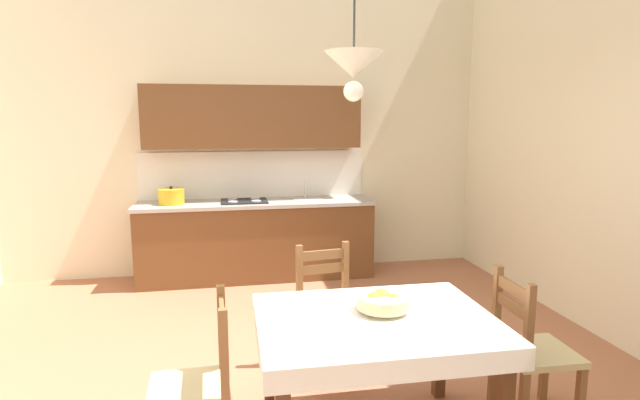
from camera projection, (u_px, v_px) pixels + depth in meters
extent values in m
cube|color=beige|center=(248.00, 99.00, 5.96)|extent=(6.18, 0.12, 4.13)
cube|color=brown|center=(257.00, 241.00, 5.87)|extent=(2.65, 0.60, 0.86)
cube|color=#ADA8A3|center=(256.00, 203.00, 5.79)|extent=(2.68, 0.63, 0.04)
cube|color=white|center=(254.00, 174.00, 6.03)|extent=(2.65, 0.01, 0.55)
cube|color=brown|center=(253.00, 117.00, 5.77)|extent=(2.44, 0.34, 0.70)
cube|color=black|center=(259.00, 280.00, 5.67)|extent=(2.61, 0.02, 0.09)
cylinder|color=silver|center=(307.00, 200.00, 5.91)|extent=(0.34, 0.34, 0.02)
cylinder|color=silver|center=(305.00, 189.00, 6.02)|extent=(0.02, 0.02, 0.22)
cube|color=black|center=(244.00, 201.00, 5.77)|extent=(0.52, 0.42, 0.01)
cylinder|color=silver|center=(233.00, 202.00, 5.64)|extent=(0.11, 0.11, 0.01)
cylinder|color=silver|center=(256.00, 201.00, 5.69)|extent=(0.11, 0.11, 0.01)
cylinder|color=silver|center=(232.00, 199.00, 5.84)|extent=(0.11, 0.11, 0.01)
cylinder|color=silver|center=(255.00, 198.00, 5.89)|extent=(0.11, 0.11, 0.01)
cylinder|color=gold|center=(171.00, 197.00, 5.59)|extent=(0.28, 0.28, 0.15)
cylinder|color=gold|center=(171.00, 190.00, 5.57)|extent=(0.29, 0.29, 0.02)
sphere|color=black|center=(171.00, 187.00, 5.57)|extent=(0.04, 0.04, 0.04)
cube|color=#56331C|center=(376.00, 319.00, 2.80)|extent=(1.26, 0.94, 0.02)
cube|color=#56331C|center=(269.00, 358.00, 3.15)|extent=(0.07, 0.07, 0.73)
cube|color=#56331C|center=(440.00, 344.00, 3.35)|extent=(0.07, 0.07, 0.73)
cube|color=white|center=(376.00, 317.00, 2.80)|extent=(1.32, 1.01, 0.00)
cube|color=white|center=(406.00, 371.00, 2.33)|extent=(1.30, 0.03, 0.12)
cube|color=white|center=(354.00, 297.00, 3.29)|extent=(1.30, 0.03, 0.12)
cube|color=white|center=(257.00, 337.00, 2.70)|extent=(0.02, 0.99, 0.12)
cube|color=white|center=(485.00, 320.00, 2.92)|extent=(0.02, 0.99, 0.12)
cube|color=#D1BC89|center=(331.00, 317.00, 3.63)|extent=(0.47, 0.47, 0.04)
cube|color=brown|center=(364.00, 354.00, 3.55)|extent=(0.05, 0.05, 0.41)
cube|color=brown|center=(315.00, 362.00, 3.44)|extent=(0.05, 0.05, 0.41)
cube|color=brown|center=(345.00, 301.00, 3.85)|extent=(0.05, 0.05, 0.93)
cube|color=brown|center=(300.00, 307.00, 3.73)|extent=(0.05, 0.05, 0.93)
cube|color=brown|center=(323.00, 255.00, 3.73)|extent=(0.32, 0.07, 0.07)
cube|color=brown|center=(323.00, 269.00, 3.75)|extent=(0.32, 0.07, 0.07)
cube|color=#D1BC89|center=(537.00, 352.00, 3.08)|extent=(0.43, 0.43, 0.04)
cube|color=brown|center=(544.00, 370.00, 3.32)|extent=(0.05, 0.05, 0.41)
cube|color=brown|center=(580.00, 400.00, 2.97)|extent=(0.05, 0.05, 0.41)
cube|color=brown|center=(495.00, 336.00, 3.23)|extent=(0.05, 0.05, 0.93)
cube|color=brown|center=(526.00, 363.00, 2.88)|extent=(0.05, 0.05, 0.93)
cube|color=brown|center=(514.00, 289.00, 2.99)|extent=(0.03, 0.32, 0.07)
cube|color=brown|center=(513.00, 306.00, 3.01)|extent=(0.03, 0.32, 0.07)
cube|color=#D1BC89|center=(190.00, 390.00, 2.65)|extent=(0.43, 0.43, 0.04)
cube|color=brown|center=(226.00, 398.00, 2.51)|extent=(0.05, 0.05, 0.93)
cube|color=brown|center=(223.00, 364.00, 2.86)|extent=(0.05, 0.05, 0.93)
cube|color=brown|center=(222.00, 312.00, 2.63)|extent=(0.03, 0.32, 0.07)
cube|color=brown|center=(223.00, 332.00, 2.64)|extent=(0.03, 0.32, 0.07)
cylinder|color=tan|center=(383.00, 310.00, 2.87)|extent=(0.17, 0.17, 0.02)
cylinder|color=tan|center=(383.00, 302.00, 2.87)|extent=(0.30, 0.30, 0.07)
sphere|color=gold|center=(374.00, 300.00, 2.86)|extent=(0.09, 0.09, 0.09)
sphere|color=gold|center=(394.00, 301.00, 2.86)|extent=(0.08, 0.08, 0.08)
sphere|color=gold|center=(381.00, 297.00, 2.89)|extent=(0.10, 0.10, 0.10)
cylinder|color=black|center=(354.00, 1.00, 2.65)|extent=(0.01, 0.01, 0.57)
cone|color=silver|center=(354.00, 65.00, 2.71)|extent=(0.32, 0.32, 0.14)
sphere|color=white|center=(354.00, 91.00, 2.73)|extent=(0.11, 0.11, 0.11)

